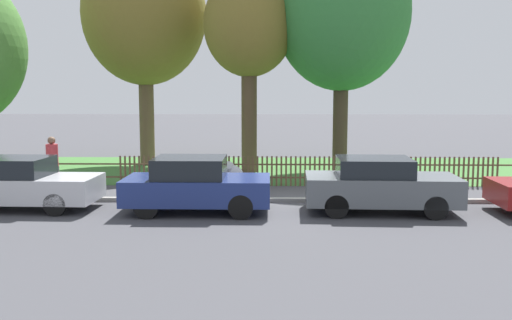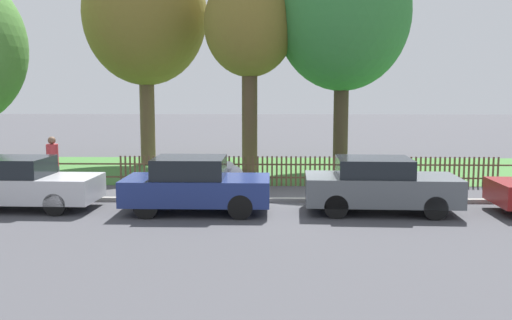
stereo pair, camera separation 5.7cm
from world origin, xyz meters
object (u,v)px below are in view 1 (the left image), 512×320
(parked_car_red_compact, at_px, (380,185))
(pedestrian_near_fence, at_px, (52,162))
(parked_car_navy_estate, at_px, (196,185))
(tree_behind_motorcycle, at_px, (144,15))
(parked_car_black_saloon, at_px, (16,183))
(tree_far_left, at_px, (342,14))
(covered_motorcycle, at_px, (214,173))
(tree_mid_park, at_px, (249,27))

(parked_car_red_compact, relative_size, pedestrian_near_fence, 2.24)
(parked_car_navy_estate, distance_m, pedestrian_near_fence, 5.37)
(parked_car_navy_estate, distance_m, tree_behind_motorcycle, 11.59)
(parked_car_black_saloon, distance_m, parked_car_navy_estate, 4.86)
(tree_far_left, bearing_deg, parked_car_red_compact, -89.19)
(tree_far_left, bearing_deg, covered_motorcycle, -134.02)
(parked_car_navy_estate, xyz_separation_m, pedestrian_near_fence, (-4.72, 2.53, 0.27))
(parked_car_red_compact, xyz_separation_m, tree_behind_motorcycle, (-8.11, 9.52, 5.57))
(tree_behind_motorcycle, bearing_deg, parked_car_red_compact, -49.55)
(tree_mid_park, bearing_deg, pedestrian_near_fence, -140.17)
(parked_car_navy_estate, bearing_deg, parked_car_red_compact, 1.34)
(tree_behind_motorcycle, distance_m, pedestrian_near_fence, 8.96)
(parked_car_navy_estate, xyz_separation_m, tree_behind_motorcycle, (-3.32, 9.61, 5.57))
(tree_behind_motorcycle, relative_size, tree_mid_park, 1.22)
(parked_car_navy_estate, xyz_separation_m, tree_mid_park, (1.14, 7.42, 4.82))
(parked_car_navy_estate, relative_size, parked_car_red_compact, 0.95)
(parked_car_red_compact, xyz_separation_m, tree_mid_park, (-3.66, 7.32, 4.82))
(pedestrian_near_fence, bearing_deg, parked_car_navy_estate, -78.43)
(parked_car_navy_estate, bearing_deg, covered_motorcycle, 86.77)
(tree_behind_motorcycle, bearing_deg, parked_car_navy_estate, -70.95)
(tree_mid_park, xyz_separation_m, pedestrian_near_fence, (-5.86, -4.89, -4.55))
(tree_behind_motorcycle, xyz_separation_m, tree_mid_park, (4.45, -2.19, -0.75))
(tree_behind_motorcycle, relative_size, tree_far_left, 1.02)
(covered_motorcycle, bearing_deg, tree_behind_motorcycle, 123.81)
(parked_car_black_saloon, height_order, parked_car_navy_estate, parked_car_navy_estate)
(tree_behind_motorcycle, height_order, tree_mid_park, tree_behind_motorcycle)
(tree_mid_park, bearing_deg, parked_car_black_saloon, -129.88)
(parked_car_black_saloon, bearing_deg, parked_car_navy_estate, -1.35)
(tree_far_left, bearing_deg, parked_car_navy_estate, -121.28)
(pedestrian_near_fence, bearing_deg, parked_car_red_compact, -64.61)
(parked_car_navy_estate, relative_size, covered_motorcycle, 1.87)
(parked_car_black_saloon, bearing_deg, tree_far_left, 39.63)
(tree_far_left, bearing_deg, tree_behind_motorcycle, 166.65)
(parked_car_black_saloon, height_order, tree_far_left, tree_far_left)
(tree_behind_motorcycle, relative_size, pedestrian_near_fence, 5.26)
(covered_motorcycle, distance_m, tree_behind_motorcycle, 9.37)
(parked_car_navy_estate, distance_m, tree_far_left, 10.49)
(parked_car_red_compact, bearing_deg, parked_car_black_saloon, -178.63)
(parked_car_black_saloon, distance_m, tree_behind_motorcycle, 11.01)
(parked_car_black_saloon, xyz_separation_m, tree_behind_motorcycle, (1.53, 9.36, 5.60))
(parked_car_red_compact, bearing_deg, tree_far_left, 93.10)
(tree_behind_motorcycle, xyz_separation_m, tree_far_left, (8.00, -1.90, -0.22))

